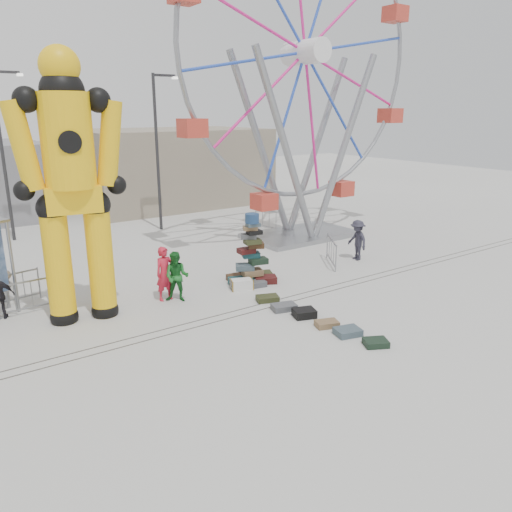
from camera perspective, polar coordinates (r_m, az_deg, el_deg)
ground at (r=15.31m, az=-0.75°, el=-7.57°), size 90.00×90.00×0.00m
track_line_near at (r=15.77m, az=-1.98°, el=-6.83°), size 40.00×0.04×0.01m
track_line_far at (r=16.09m, az=-2.75°, el=-6.37°), size 40.00×0.04×0.01m
building_right at (r=35.11m, az=-9.74°, el=10.03°), size 12.00×8.00×5.00m
lamp_post_right at (r=26.98m, az=-11.09°, el=12.36°), size 1.41×0.25×8.00m
lamp_post_left at (r=26.96m, az=-26.86°, el=10.95°), size 1.41×0.25×8.00m
suitcase_tower at (r=18.54m, az=-0.52°, el=-0.84°), size 2.03×1.68×2.62m
crash_test_dummy at (r=15.39m, az=-20.36°, el=8.21°), size 3.26×1.43×8.16m
ferris_wheel at (r=24.84m, az=5.57°, el=19.58°), size 13.39×3.32×15.53m
steamer_trunk at (r=17.96m, az=-1.64°, el=-3.27°), size 0.89×0.69×0.37m
row_case_0 at (r=16.91m, az=1.32°, el=-4.87°), size 0.86×0.70×0.19m
row_case_1 at (r=16.19m, az=3.22°, el=-5.85°), size 0.88×0.68×0.20m
row_case_2 at (r=15.71m, az=5.54°, el=-6.51°), size 0.82×0.74×0.25m
row_case_3 at (r=15.13m, az=8.10°, el=-7.68°), size 0.77×0.63×0.18m
row_case_4 at (r=14.70m, az=10.44°, el=-8.51°), size 0.84×0.71×0.20m
row_case_5 at (r=14.24m, az=13.53°, el=-9.60°), size 0.80×0.74×0.17m
barricade_dummy_b at (r=18.27m, az=-26.45°, el=-3.48°), size 1.99×0.45×1.10m
barricade_dummy_c at (r=17.37m, az=-24.22°, el=-4.18°), size 2.00×0.19×1.10m
barricade_wheel_front at (r=20.96m, az=8.61°, el=0.49°), size 1.17×1.74×1.10m
barricade_wheel_back at (r=26.78m, az=1.51°, el=4.13°), size 0.46×1.98×1.10m
pedestrian_red at (r=17.03m, az=-10.37°, el=-2.00°), size 0.72×0.51×1.86m
pedestrian_green at (r=16.87m, az=-9.04°, el=-2.36°), size 1.06×1.04×1.72m
pedestrian_grey at (r=21.78m, az=11.50°, el=1.81°), size 0.82×1.21×1.73m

